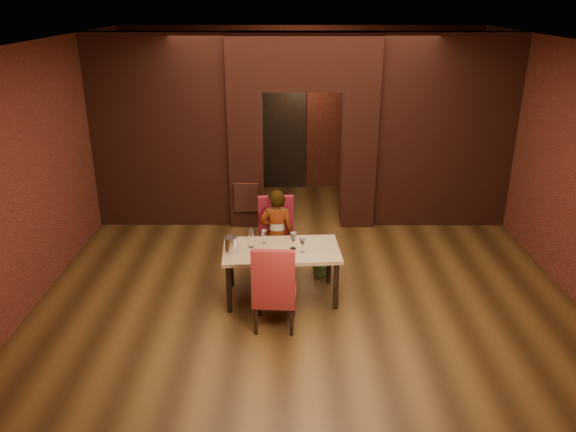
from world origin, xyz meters
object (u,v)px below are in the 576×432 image
chair_near (275,285)px  wine_glass_a (264,237)px  wine_glass_b (293,241)px  wine_bucket (231,244)px  wine_glass_c (302,245)px  chair_far (277,238)px  water_bottle (251,238)px  person_seated (277,234)px  potted_plant (322,261)px  dining_table (281,273)px

chair_near → wine_glass_a: size_ratio=5.97×
wine_glass_b → wine_bucket: size_ratio=1.07×
wine_bucket → wine_glass_a: bearing=33.2°
wine_bucket → wine_glass_c: bearing=0.3°
chair_far → water_bottle: 0.76m
person_seated → wine_glass_c: size_ratio=6.78×
person_seated → water_bottle: size_ratio=4.86×
wine_glass_c → water_bottle: (-0.66, 0.14, 0.04)m
chair_far → person_seated: (-0.00, -0.08, 0.10)m
wine_glass_b → water_bottle: (-0.54, 0.04, 0.02)m
wine_glass_c → wine_bucket: bearing=-179.7°
chair_near → potted_plant: 1.50m
water_bottle → chair_near: bearing=-66.7°
person_seated → wine_bucket: 0.90m
person_seated → wine_bucket: size_ratio=6.36×
chair_far → wine_glass_c: size_ratio=5.76×
chair_far → wine_glass_c: 0.87m
wine_glass_a → wine_glass_b: 0.41m
person_seated → water_bottle: bearing=60.2°
dining_table → person_seated: person_seated is taller
wine_glass_a → potted_plant: size_ratio=0.44×
chair_near → wine_glass_b: (0.22, 0.70, 0.26)m
person_seated → wine_glass_c: bearing=116.5°
wine_glass_b → wine_glass_c: bearing=-40.4°
chair_near → wine_glass_a: (-0.16, 0.86, 0.24)m
wine_glass_a → wine_bucket: (-0.40, -0.26, 0.01)m
person_seated → wine_bucket: bearing=51.2°
person_seated → wine_glass_c: 0.78m
wine_bucket → chair_far: bearing=54.1°
chair_far → person_seated: size_ratio=0.85×
chair_near → person_seated: (-0.01, 1.29, 0.10)m
person_seated → potted_plant: (0.64, 0.03, -0.44)m
person_seated → wine_bucket: (-0.55, -0.69, 0.15)m
chair_near → chair_far: bearing=-86.7°
wine_bucket → wine_glass_b: bearing=7.5°
wine_glass_a → person_seated: bearing=70.3°
wine_glass_a → wine_glass_c: (0.50, -0.26, 0.00)m
chair_far → chair_near: 1.37m
wine_glass_b → wine_bucket: 0.79m
potted_plant → wine_glass_a: bearing=-149.7°
dining_table → chair_far: 0.71m
wine_glass_a → wine_glass_b: wine_glass_b is taller
wine_glass_a → potted_plant: (0.79, 0.46, -0.58)m
chair_far → wine_glass_b: size_ratio=5.03×
water_bottle → wine_glass_a: bearing=36.3°
chair_far → wine_glass_b: bearing=-77.1°
dining_table → person_seated: size_ratio=1.15×
chair_near → wine_glass_b: size_ratio=5.01×
water_bottle → wine_bucket: bearing=-149.0°
person_seated → potted_plant: person_seated is taller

